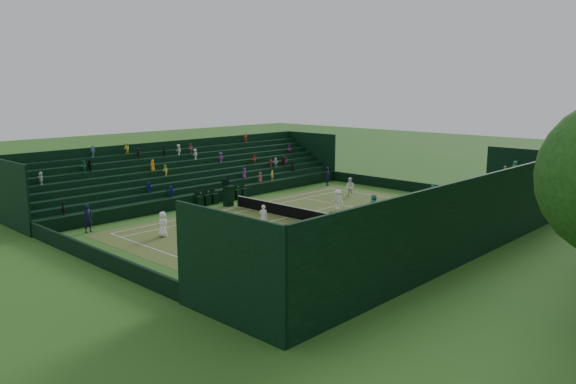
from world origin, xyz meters
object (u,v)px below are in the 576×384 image
at_px(tennis_net, 288,211).
at_px(umpire_chair, 228,193).
at_px(player_near_west, 163,224).
at_px(player_far_east, 338,200).
at_px(player_near_east, 263,217).
at_px(player_far_west, 350,187).

xyz_separation_m(tennis_net, umpire_chair, (-6.54, -0.44, 0.58)).
xyz_separation_m(player_near_west, player_far_east, (3.10, 14.75, -0.05)).
xyz_separation_m(player_near_east, player_far_east, (-0.19, 8.60, -0.06)).
xyz_separation_m(umpire_chair, player_near_east, (7.64, -3.23, -0.24)).
relative_size(player_near_east, player_far_west, 0.98).
distance_m(tennis_net, player_near_east, 3.85).
relative_size(tennis_net, player_near_west, 6.78).
relative_size(player_near_west, player_near_east, 0.99).
bearing_deg(player_near_west, player_near_east, -121.46).
bearing_deg(player_far_east, tennis_net, -107.44).
bearing_deg(umpire_chair, player_near_east, -22.93).
height_order(tennis_net, player_far_east, player_far_east).
xyz_separation_m(umpire_chair, player_near_west, (4.35, -9.38, -0.25)).
relative_size(player_near_west, player_far_east, 1.06).
bearing_deg(player_near_east, player_near_west, 25.56).
height_order(umpire_chair, player_near_west, umpire_chair).
xyz_separation_m(tennis_net, player_near_west, (-2.19, -9.82, 0.33)).
bearing_deg(player_near_east, player_far_west, -114.95).
bearing_deg(tennis_net, player_far_east, 79.49).
bearing_deg(player_near_west, player_far_west, -94.96).
height_order(tennis_net, player_near_west, player_near_west).
distance_m(umpire_chair, player_far_east, 9.19).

